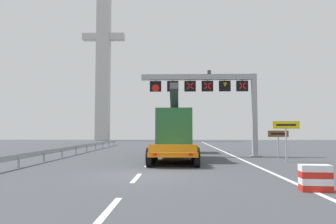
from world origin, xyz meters
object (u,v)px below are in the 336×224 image
object	(u,v)px
bridge_pylon_distant	(103,55)
heavy_haul_truck_orange	(175,132)
exit_sign_yellow	(286,130)
overhead_lane_gantry	(214,90)
tourist_info_sign_brown	(278,137)
crash_barrier_striped	(315,178)

from	to	relation	value
bridge_pylon_distant	heavy_haul_truck_orange	bearing A→B (deg)	-68.28
exit_sign_yellow	overhead_lane_gantry	bearing A→B (deg)	136.32
heavy_haul_truck_orange	tourist_info_sign_brown	world-z (taller)	heavy_haul_truck_orange
overhead_lane_gantry	tourist_info_sign_brown	size ratio (longest dim) A/B	4.63
tourist_info_sign_brown	crash_barrier_striped	xyz separation A→B (m)	(-2.81, -12.24, -1.14)
heavy_haul_truck_orange	crash_barrier_striped	world-z (taller)	heavy_haul_truck_orange
heavy_haul_truck_orange	tourist_info_sign_brown	size ratio (longest dim) A/B	6.78
overhead_lane_gantry	exit_sign_yellow	xyz separation A→B (m)	(4.29, -4.10, -3.25)
crash_barrier_striped	tourist_info_sign_brown	bearing A→B (deg)	77.09
heavy_haul_truck_orange	bridge_pylon_distant	bearing A→B (deg)	111.72
exit_sign_yellow	tourist_info_sign_brown	distance (m)	2.33
overhead_lane_gantry	exit_sign_yellow	bearing A→B (deg)	-43.68
overhead_lane_gantry	crash_barrier_striped	bearing A→B (deg)	-83.10
tourist_info_sign_brown	heavy_haul_truck_orange	bearing A→B (deg)	166.44
exit_sign_yellow	tourist_info_sign_brown	size ratio (longest dim) A/B	1.30
overhead_lane_gantry	tourist_info_sign_brown	world-z (taller)	overhead_lane_gantry
bridge_pylon_distant	exit_sign_yellow	bearing A→B (deg)	-61.97
tourist_info_sign_brown	exit_sign_yellow	bearing A→B (deg)	-95.51
exit_sign_yellow	bridge_pylon_distant	size ratio (longest dim) A/B	0.08
tourist_info_sign_brown	bridge_pylon_distant	xyz separation A→B (m)	(-23.31, 41.10, 16.76)
heavy_haul_truck_orange	exit_sign_yellow	world-z (taller)	heavy_haul_truck_orange
heavy_haul_truck_orange	tourist_info_sign_brown	distance (m)	7.90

